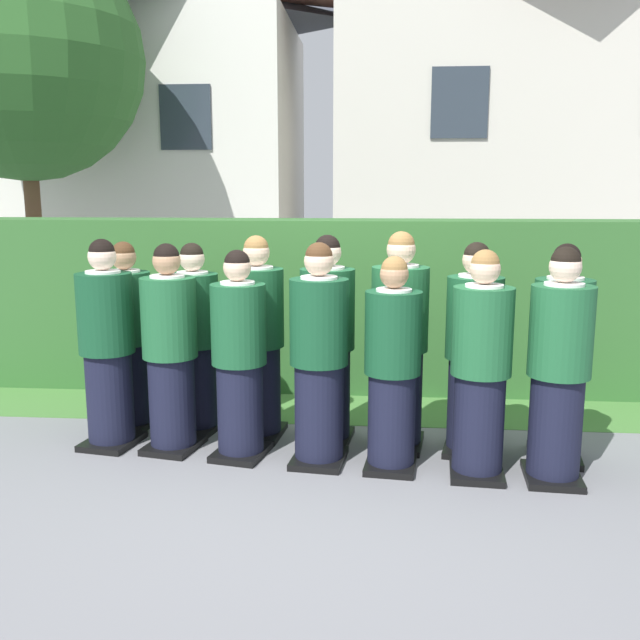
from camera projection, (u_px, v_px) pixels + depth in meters
ground_plane at (318, 461)px, 5.34m from camera, size 60.00×60.00×0.00m
student_front_row_0 at (107, 349)px, 5.54m from camera, size 0.46×0.54×1.66m
student_front_row_1 at (170, 353)px, 5.45m from camera, size 0.46×0.53×1.63m
student_front_row_2 at (239, 360)px, 5.31m from camera, size 0.45×0.54×1.60m
student_front_row_3 at (319, 360)px, 5.18m from camera, size 0.44×0.52×1.66m
student_front_row_4 at (392, 370)px, 5.08m from camera, size 0.41×0.49×1.58m
student_front_row_5 at (481, 371)px, 4.94m from camera, size 0.42×0.50×1.63m
student_front_row_6 at (559, 372)px, 4.85m from camera, size 0.43×0.54×1.66m
student_rear_row_0 at (128, 340)px, 5.98m from camera, size 0.44×0.54×1.61m
student_rear_row_1 at (195, 343)px, 5.90m from camera, size 0.45×0.52×1.60m
student_rear_row_2 at (258, 343)px, 5.75m from camera, size 0.44×0.55×1.67m
student_rear_row_3 at (327, 345)px, 5.63m from camera, size 0.44×0.55×1.69m
student_rear_row_4 at (399, 346)px, 5.51m from camera, size 0.46×0.54×1.72m
student_rear_row_5 at (473, 354)px, 5.39m from camera, size 0.47×0.54×1.65m
student_rear_row_6 at (560, 359)px, 5.24m from camera, size 0.45×0.52×1.65m
hedge at (334, 305)px, 7.21m from camera, size 8.76×0.70×1.74m
school_building_main at (542, 83)px, 12.66m from camera, size 7.76×3.79×7.66m
school_building_annex at (151, 112)px, 14.33m from camera, size 6.21×4.60×7.02m
oak_tree_left at (22, 59)px, 10.48m from camera, size 3.62×3.62×5.76m
lawn_strip at (329, 409)px, 6.58m from camera, size 8.76×0.90×0.01m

